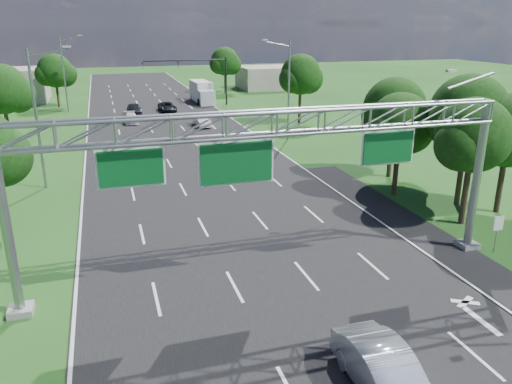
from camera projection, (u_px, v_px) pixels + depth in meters
name	position (u px, v px, depth m)	size (l,w,h in m)	color
ground	(198.00, 174.00, 40.45)	(220.00, 220.00, 0.00)	#1C4715
road	(198.00, 174.00, 40.45)	(18.00, 180.00, 0.02)	black
road_flare	(424.00, 236.00, 28.79)	(3.00, 30.00, 0.02)	black
sign_gantry	(276.00, 137.00, 22.03)	(23.50, 1.00, 9.56)	gray
regulatory_sign	(498.00, 227.00, 26.18)	(0.60, 0.08, 2.10)	gray
traffic_signal	(202.00, 70.00, 72.56)	(12.21, 0.24, 7.00)	black
streetlight_l_near	(39.00, 113.00, 35.52)	(2.97, 0.22, 10.16)	gray
streetlight_l_far	(65.00, 71.00, 67.21)	(2.97, 0.22, 10.16)	gray
streetlight_r_mid	(287.00, 86.00, 50.85)	(2.97, 0.22, 10.16)	gray
tree_cluster_right	(446.00, 124.00, 33.06)	(9.91, 14.60, 8.68)	#2D2116
tree_verge_lb	(3.00, 92.00, 47.90)	(5.76, 4.80, 8.06)	#2D2116
tree_verge_lc	(56.00, 72.00, 71.51)	(5.76, 4.80, 7.62)	#2D2116
tree_verge_rd	(301.00, 76.00, 59.43)	(5.76, 4.80, 8.28)	#2D2116
tree_verge_re	(225.00, 63.00, 86.18)	(5.76, 4.80, 7.84)	#2D2116
building_right	(272.00, 77.00, 93.55)	(12.00, 9.00, 4.00)	gray
silver_sedan	(386.00, 374.00, 16.23)	(1.74, 4.98, 1.64)	#B0B4BD
car_queue_a	(131.00, 118.00, 61.18)	(1.68, 4.14, 1.20)	silver
car_queue_b	(167.00, 107.00, 69.27)	(2.08, 4.50, 1.25)	black
car_queue_c	(134.00, 110.00, 66.07)	(1.86, 4.63, 1.58)	black
car_queue_d	(202.00, 121.00, 59.18)	(1.44, 4.14, 1.36)	silver
box_truck	(202.00, 92.00, 77.12)	(2.65, 8.36, 3.14)	silver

